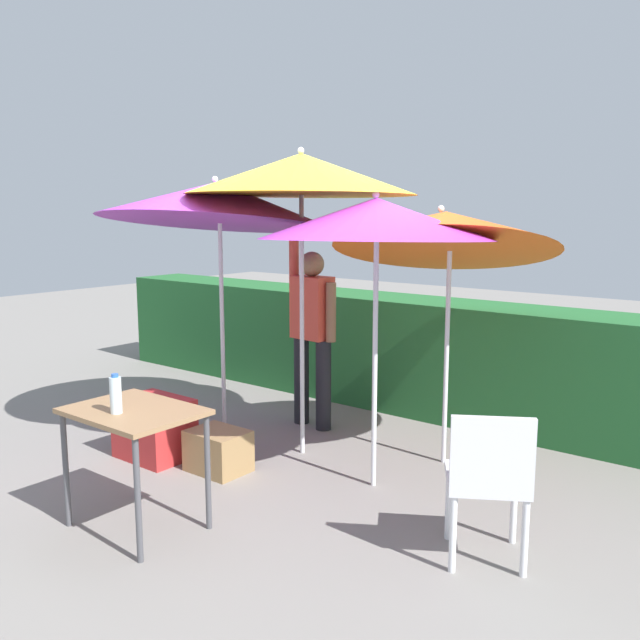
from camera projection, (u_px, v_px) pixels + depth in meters
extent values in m
plane|color=gray|center=(296.00, 463.00, 5.29)|extent=(24.00, 24.00, 0.00)
cube|color=#23602D|center=(419.00, 355.00, 6.65)|extent=(8.00, 0.70, 1.10)
cylinder|color=silver|center=(446.00, 359.00, 5.18)|extent=(0.04, 0.04, 1.67)
cone|color=#EA5919|center=(445.00, 231.00, 5.03)|extent=(1.75, 1.71, 0.85)
sphere|color=silver|center=(441.00, 209.00, 5.01)|extent=(0.05, 0.05, 0.05)
cylinder|color=silver|center=(302.00, 328.00, 5.35)|extent=(0.04, 0.04, 2.08)
cone|color=yellow|center=(301.00, 174.00, 5.16)|extent=(1.79, 1.79, 0.34)
sphere|color=silver|center=(301.00, 150.00, 5.13)|extent=(0.05, 0.05, 0.05)
cylinder|color=silver|center=(375.00, 366.00, 4.72)|extent=(0.04, 0.04, 1.76)
cone|color=purple|center=(376.00, 219.00, 4.56)|extent=(1.63, 1.63, 0.35)
sphere|color=silver|center=(376.00, 195.00, 4.53)|extent=(0.05, 0.05, 0.05)
cylinder|color=silver|center=(222.00, 332.00, 5.80)|extent=(0.04, 0.04, 1.85)
cone|color=purple|center=(217.00, 202.00, 5.63)|extent=(1.98, 2.00, 0.60)
sphere|color=silver|center=(215.00, 179.00, 5.61)|extent=(0.05, 0.05, 0.05)
cylinder|color=black|center=(301.00, 380.00, 6.24)|extent=(0.14, 0.14, 0.82)
cylinder|color=black|center=(323.00, 385.00, 6.04)|extent=(0.14, 0.14, 0.82)
cube|color=#E04C38|center=(312.00, 308.00, 6.03)|extent=(0.38, 0.25, 0.56)
sphere|color=#8C6647|center=(312.00, 264.00, 5.97)|extent=(0.22, 0.22, 0.22)
cylinder|color=#E04C38|center=(294.00, 250.00, 6.11)|extent=(0.10, 0.10, 0.56)
cylinder|color=#8C6647|center=(331.00, 312.00, 5.88)|extent=(0.10, 0.10, 0.52)
cylinder|color=silver|center=(514.00, 508.00, 3.99)|extent=(0.04, 0.04, 0.44)
cylinder|color=silver|center=(449.00, 504.00, 4.03)|extent=(0.04, 0.04, 0.44)
cylinder|color=silver|center=(525.00, 538.00, 3.61)|extent=(0.04, 0.04, 0.44)
cylinder|color=silver|center=(453.00, 534.00, 3.66)|extent=(0.04, 0.04, 0.44)
cube|color=silver|center=(486.00, 479.00, 3.79)|extent=(0.60, 0.60, 0.05)
cube|color=silver|center=(492.00, 454.00, 3.55)|extent=(0.40, 0.26, 0.40)
cube|color=red|center=(155.00, 428.00, 5.38)|extent=(0.57, 0.43, 0.48)
cube|color=#9E7A4C|center=(218.00, 451.00, 5.11)|extent=(0.44, 0.34, 0.32)
cylinder|color=#4C4C51|center=(208.00, 472.00, 4.14)|extent=(0.04, 0.04, 0.73)
cylinder|color=#4C4C51|center=(135.00, 447.00, 4.58)|extent=(0.04, 0.04, 0.73)
cylinder|color=#4C4C51|center=(138.00, 500.00, 3.74)|extent=(0.04, 0.04, 0.73)
cylinder|color=#4C4C51|center=(66.00, 470.00, 4.18)|extent=(0.04, 0.04, 0.73)
cube|color=#99724C|center=(134.00, 411.00, 4.10)|extent=(0.80, 0.60, 0.03)
cylinder|color=silver|center=(116.00, 395.00, 4.00)|extent=(0.07, 0.07, 0.22)
cylinder|color=#2D60B7|center=(115.00, 376.00, 3.98)|extent=(0.04, 0.04, 0.02)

